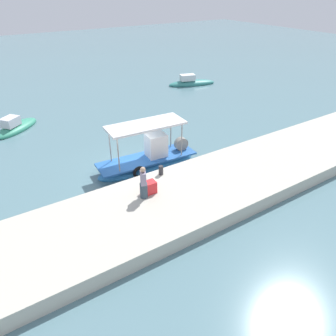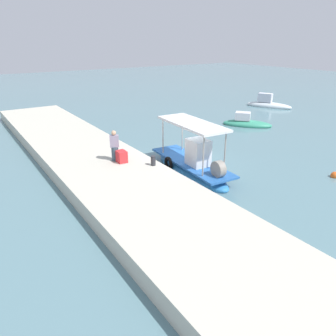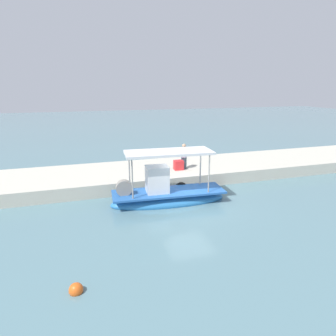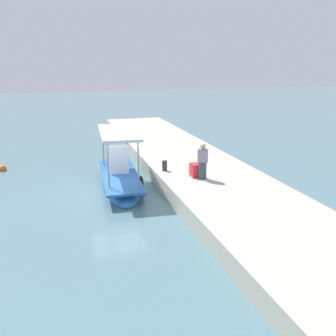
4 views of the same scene
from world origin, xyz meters
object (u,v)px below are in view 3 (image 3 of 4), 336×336
object	(u,v)px
fisherman_near_bollard	(184,157)
marker_buoy	(76,290)
cargo_crate	(179,165)
main_fishing_boat	(167,194)
mooring_bollard	(164,172)

from	to	relation	value
fisherman_near_bollard	marker_buoy	distance (m)	11.47
cargo_crate	marker_buoy	xyz separation A→B (m)	(6.33, 9.02, -0.95)
main_fishing_boat	mooring_bollard	distance (m)	2.23
marker_buoy	main_fishing_boat	bearing A→B (deg)	-128.19
fisherman_near_bollard	cargo_crate	distance (m)	0.62
mooring_bollard	fisherman_near_bollard	bearing A→B (deg)	-143.26
cargo_crate	mooring_bollard	bearing A→B (deg)	40.41
main_fishing_boat	fisherman_near_bollard	size ratio (longest dim) A/B	3.79
main_fishing_boat	marker_buoy	xyz separation A→B (m)	(4.56, 5.79, -0.38)
fisherman_near_bollard	mooring_bollard	world-z (taller)	fisherman_near_bollard
fisherman_near_bollard	marker_buoy	bearing A→B (deg)	53.74
fisherman_near_bollard	mooring_bollard	distance (m)	2.19
fisherman_near_bollard	cargo_crate	bearing A→B (deg)	22.34
mooring_bollard	marker_buoy	distance (m)	9.41
mooring_bollard	marker_buoy	xyz separation A→B (m)	(5.02, 7.91, -0.90)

